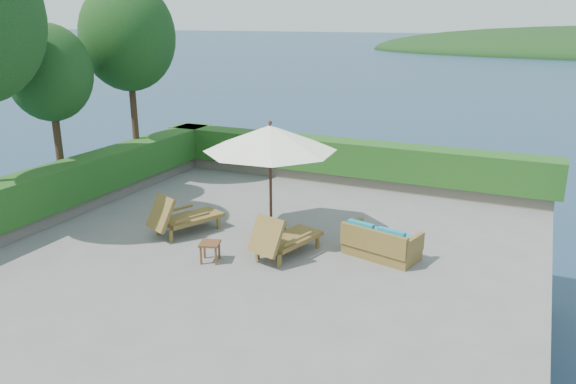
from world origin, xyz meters
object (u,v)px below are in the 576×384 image
at_px(side_table, 210,246).
at_px(lounge_left, 182,216).
at_px(patio_umbrella, 270,139).
at_px(wicker_loveseat, 380,244).
at_px(lounge_right, 283,238).

bearing_deg(side_table, lounge_left, 142.77).
bearing_deg(patio_umbrella, wicker_loveseat, -4.23).
distance_m(lounge_left, wicker_loveseat, 4.72).
bearing_deg(patio_umbrella, lounge_left, -157.74).
xyz_separation_m(side_table, wicker_loveseat, (3.20, 1.72, -0.05)).
height_order(lounge_left, wicker_loveseat, lounge_left).
height_order(side_table, wicker_loveseat, wicker_loveseat).
bearing_deg(lounge_right, patio_umbrella, 143.05).
height_order(lounge_right, wicker_loveseat, lounge_right).
relative_size(lounge_left, lounge_right, 1.01).
bearing_deg(lounge_left, wicker_loveseat, 31.44).
xyz_separation_m(patio_umbrella, wicker_loveseat, (2.72, -0.20, -2.01)).
distance_m(lounge_right, wicker_loveseat, 2.08).
bearing_deg(patio_umbrella, side_table, -104.13).
bearing_deg(lounge_right, lounge_left, -169.66).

